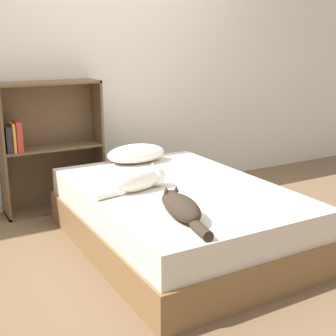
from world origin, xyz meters
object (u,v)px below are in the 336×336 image
pillow (136,153)px  bookshelf (47,146)px  bed (178,216)px  cat_dark (181,207)px  cat_light (141,179)px

pillow → bookshelf: 0.75m
bed → pillow: (0.04, 0.74, 0.29)m
bed → cat_dark: 0.64m
bed → bookshelf: bookshelf is taller
cat_dark → bookshelf: bearing=18.8°
cat_light → bookshelf: bookshelf is taller
bed → cat_dark: bearing=-118.9°
bed → pillow: size_ratio=3.65×
pillow → cat_dark: size_ratio=0.86×
bed → cat_dark: cat_dark is taller
pillow → bookshelf: bearing=143.1°
pillow → cat_dark: pillow is taller
bed → cat_dark: (-0.28, -0.50, 0.28)m
cat_dark → bookshelf: 1.72m
cat_light → pillow: bearing=56.5°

